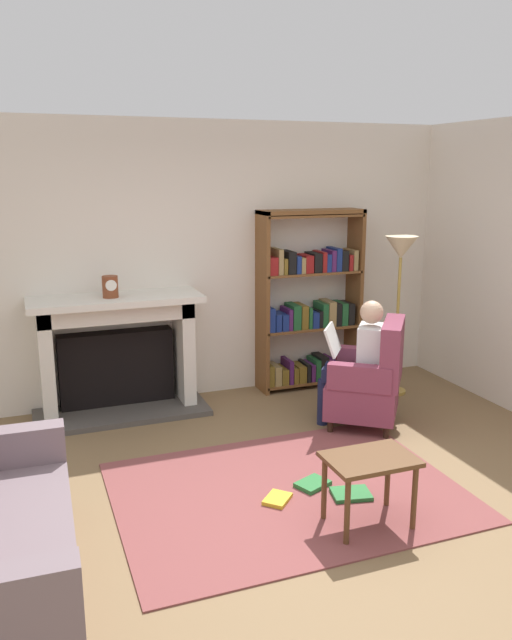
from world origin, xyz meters
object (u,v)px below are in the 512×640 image
at_px(fireplace, 117,351).
at_px(armchair_reading, 371,380).
at_px(mantel_clock, 110,287).
at_px(side_table, 370,468).
at_px(seated_reader, 358,358).
at_px(bookshelf, 310,305).
at_px(floor_lamp, 400,261).

bearing_deg(fireplace, armchair_reading, -29.51).
distance_m(mantel_clock, side_table, 2.87).
xyz_separation_m(armchair_reading, seated_reader, (-0.09, 0.07, 0.20)).
height_order(bookshelf, seated_reader, bookshelf).
bearing_deg(seated_reader, side_table, 9.84).
bearing_deg(fireplace, mantel_clock, -113.48).
bearing_deg(seated_reader, floor_lamp, 164.09).
xyz_separation_m(mantel_clock, bookshelf, (2.03, 0.14, -0.35)).
relative_size(bookshelf, armchair_reading, 1.90).
bearing_deg(fireplace, floor_lamp, -10.12).
bearing_deg(floor_lamp, armchair_reading, -135.75).
bearing_deg(side_table, floor_lamp, 53.72).
height_order(fireplace, bookshelf, bookshelf).
bearing_deg(seated_reader, fireplace, -82.48).
bearing_deg(side_table, seated_reader, 63.19).
bearing_deg(armchair_reading, fireplace, -82.85).
xyz_separation_m(side_table, floor_lamp, (1.53, 2.08, 0.96)).
bearing_deg(mantel_clock, fireplace, 66.52).
bearing_deg(floor_lamp, fireplace, 169.88).
xyz_separation_m(fireplace, side_table, (1.18, -2.57, -0.19)).
xyz_separation_m(seated_reader, floor_lamp, (0.78, 0.59, 0.74)).
distance_m(fireplace, floor_lamp, 2.86).
xyz_separation_m(bookshelf, seated_reader, (-0.05, -1.11, -0.25)).
bearing_deg(side_table, bookshelf, 72.81).
bearing_deg(armchair_reading, bookshelf, -141.31).
bearing_deg(seated_reader, armchair_reading, 90.00).
relative_size(fireplace, bookshelf, 0.86).
height_order(fireplace, floor_lamp, floor_lamp).
height_order(fireplace, mantel_clock, mantel_clock).
distance_m(armchair_reading, floor_lamp, 1.33).
height_order(seated_reader, floor_lamp, floor_lamp).
bearing_deg(side_table, armchair_reading, 59.17).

